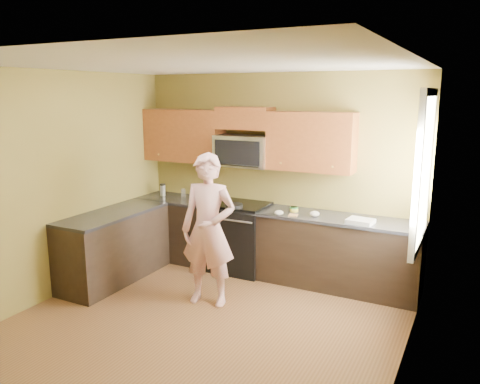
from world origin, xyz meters
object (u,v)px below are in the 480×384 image
Objects in this scene: stove at (240,237)px; butter_tub at (294,212)px; microwave at (244,166)px; travel_mug at (163,196)px; woman at (208,230)px; frying_pan at (234,208)px.

butter_tub is at bearing 2.14° from stove.
microwave reaches higher than butter_tub.
microwave reaches higher than travel_mug.
microwave is at bearing 173.03° from butter_tub.
microwave is at bearing 90.00° from stove.
woman reaches higher than stove.
travel_mug is at bearing 132.76° from woman.
travel_mug is at bearing 163.87° from frying_pan.
microwave is 0.43× the size of woman.
stove is 0.54m from frying_pan.
microwave reaches higher than stove.
travel_mug is (-2.10, 0.01, 0.00)m from butter_tub.
microwave is at bearing 88.36° from woman.
frying_pan is at bearing -79.73° from stove.
microwave is at bearing 93.13° from frying_pan.
butter_tub is (0.78, -0.10, -0.53)m from microwave.
stove is 0.54× the size of woman.
travel_mug is (-1.32, -0.08, -0.53)m from microwave.
woman is 1.88m from travel_mug.
travel_mug is at bearing 179.64° from butter_tub.
butter_tub is at bearing 17.30° from frying_pan.
travel_mug is at bearing -176.41° from microwave.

